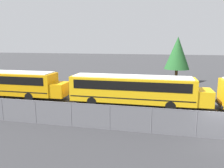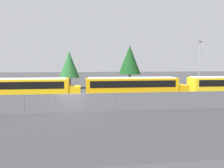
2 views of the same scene
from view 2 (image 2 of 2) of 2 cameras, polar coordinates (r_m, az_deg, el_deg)
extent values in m
plane|color=#38383A|center=(22.71, -10.70, -7.27)|extent=(200.00, 200.00, 0.00)
cube|color=#333335|center=(16.92, -11.94, -11.74)|extent=(133.19, 12.00, 0.01)
cube|color=#9EA0A5|center=(22.52, -10.75, -4.94)|extent=(99.19, 0.03, 1.88)
cube|color=slate|center=(22.51, -10.75, -4.94)|extent=(99.19, 0.01, 1.88)
cylinder|color=slate|center=(22.37, -10.79, -2.57)|extent=(99.19, 0.05, 0.05)
cylinder|color=slate|center=(23.24, -21.95, -4.92)|extent=(0.07, 0.07, 1.88)
cylinder|color=slate|center=(22.67, -14.55, -4.95)|extent=(0.07, 0.07, 1.88)
cylinder|color=slate|center=(22.48, -6.91, -4.90)|extent=(0.07, 0.07, 1.88)
cylinder|color=slate|center=(22.69, 0.73, -4.76)|extent=(0.07, 0.07, 1.88)
cylinder|color=slate|center=(23.29, 8.10, -4.55)|extent=(0.07, 0.07, 1.88)
cylinder|color=slate|center=(24.25, 14.98, -4.28)|extent=(0.07, 0.07, 1.88)
cylinder|color=slate|center=(25.53, 21.26, -3.99)|extent=(0.07, 0.07, 1.88)
cylinder|color=slate|center=(27.09, 26.86, -3.68)|extent=(0.07, 0.07, 1.88)
cube|color=yellow|center=(30.01, -23.01, -1.17)|extent=(12.32, 2.55, 2.46)
cube|color=black|center=(29.96, -23.05, -0.14)|extent=(11.34, 2.59, 0.89)
cube|color=black|center=(30.09, -22.96, -2.48)|extent=(12.08, 2.58, 0.10)
cube|color=yellow|center=(28.96, -9.72, -2.02)|extent=(1.48, 2.34, 1.48)
cube|color=silver|center=(29.90, -23.11, 1.27)|extent=(11.71, 2.29, 0.10)
cylinder|color=black|center=(30.49, -15.40, -3.16)|extent=(0.98, 0.28, 0.98)
cylinder|color=black|center=(28.24, -16.06, -3.86)|extent=(0.98, 0.28, 0.98)
cube|color=#EDA80F|center=(29.65, 5.16, -0.83)|extent=(12.32, 2.55, 2.46)
cube|color=black|center=(29.60, 5.17, 0.22)|extent=(11.34, 2.59, 0.89)
cube|color=black|center=(29.74, 5.15, -2.15)|extent=(12.08, 2.58, 0.10)
cube|color=#EDA80F|center=(31.90, 17.36, -1.50)|extent=(1.48, 2.34, 1.48)
cube|color=black|center=(29.11, -6.90, -3.11)|extent=(0.12, 2.55, 0.24)
cube|color=silver|center=(29.54, 5.18, 1.64)|extent=(11.71, 2.29, 0.10)
cylinder|color=black|center=(31.93, 11.41, -2.69)|extent=(0.98, 0.28, 0.98)
cylinder|color=black|center=(29.78, 12.83, -3.31)|extent=(0.98, 0.28, 0.98)
cylinder|color=black|center=(30.38, -2.39, -3.00)|extent=(0.98, 0.28, 0.98)
cylinder|color=black|center=(28.11, -1.99, -3.69)|extent=(0.98, 0.28, 0.98)
cube|color=black|center=(32.43, 19.75, -2.51)|extent=(0.12, 2.55, 0.24)
cylinder|color=black|center=(34.59, 22.42, -2.37)|extent=(0.98, 0.28, 0.98)
cylinder|color=black|center=(32.62, 24.42, -2.90)|extent=(0.98, 0.28, 0.98)
cylinder|color=gray|center=(43.03, 21.86, 4.28)|extent=(0.16, 0.16, 8.70)
cube|color=#47474C|center=(43.19, 22.08, 10.25)|extent=(0.60, 0.24, 0.20)
cylinder|color=#51381E|center=(42.97, -11.02, 0.22)|extent=(0.44, 0.44, 2.20)
cone|color=#235B28|center=(42.79, -11.11, 5.03)|extent=(3.85, 3.85, 5.00)
cylinder|color=#51381E|center=(44.43, 4.61, 0.84)|extent=(0.44, 0.44, 2.76)
cone|color=#144219|center=(44.29, 4.65, 6.34)|extent=(4.42, 4.42, 5.75)
camera|label=1|loc=(9.25, -45.18, 12.74)|focal=35.00mm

